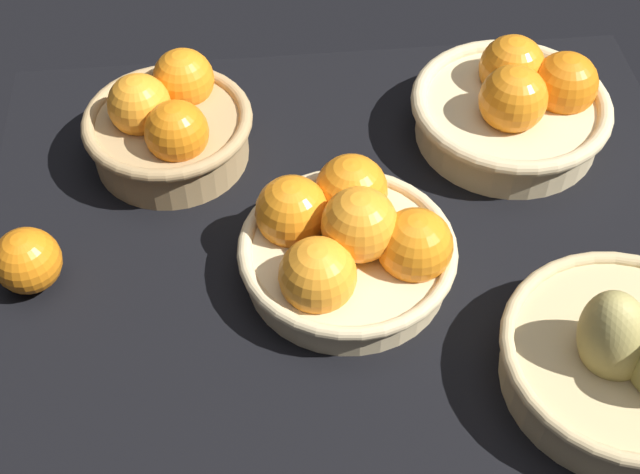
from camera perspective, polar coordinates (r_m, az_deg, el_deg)
market_tray at (r=99.79cm, az=2.18°, el=-1.33°), size 84.00×72.00×3.00cm
basket_near_left at (r=111.59cm, az=12.63°, el=8.37°), size 24.74×24.74×12.00cm
basket_near_right at (r=107.39cm, az=-9.86°, el=7.24°), size 20.48×20.48×11.63cm
basket_center at (r=93.37cm, az=1.73°, el=-0.43°), size 23.70×23.70×11.69cm
basket_far_left_pears at (r=89.81cm, az=19.93°, el=-7.36°), size 24.56×24.56×14.87cm
loose_orange_front_gap at (r=97.85cm, az=-18.57°, el=-1.48°), size 7.25×7.25×7.25cm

